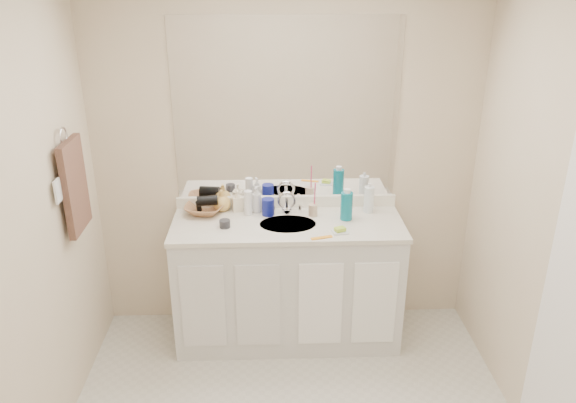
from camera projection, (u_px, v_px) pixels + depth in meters
The scene contains 27 objects.
wall_back at pixel (286, 163), 3.81m from camera, with size 2.60×0.02×2.40m, color beige.
wall_left at pixel (12, 257), 2.56m from camera, with size 0.02×2.60×2.40m, color beige.
wall_right at pixel (570, 248), 2.65m from camera, with size 0.02×2.60×2.40m, color beige.
vanity_cabinet at pixel (288, 283), 3.85m from camera, with size 1.50×0.55×0.85m, color silver.
countertop at pixel (288, 225), 3.68m from camera, with size 1.52×0.57×0.03m, color silver.
backsplash at pixel (286, 202), 3.90m from camera, with size 1.52×0.03×0.08m, color white.
sink_basin at pixel (288, 225), 3.66m from camera, with size 0.37×0.37×0.02m, color beige.
faucet at pixel (287, 205), 3.80m from camera, with size 0.02×0.02×0.11m, color silver.
mirror at pixel (286, 111), 3.66m from camera, with size 1.48×0.01×1.20m, color white.
blue_mug at pixel (268, 207), 3.77m from camera, with size 0.08×0.08×0.12m, color navy.
tan_cup at pixel (313, 210), 3.76m from camera, with size 0.06×0.06×0.08m, color #C9AB8E.
toothbrush at pixel (315, 195), 3.72m from camera, with size 0.01×0.01×0.18m, color #EB3D74.
mouthwash_bottle at pixel (347, 206), 3.69m from camera, with size 0.08×0.08×0.19m, color #0A6D81.
clear_pump_bottle at pixel (369, 199), 3.81m from camera, with size 0.07×0.07×0.18m, color white.
soap_dish at pixel (340, 232), 3.53m from camera, with size 0.09×0.07×0.01m, color silver.
green_soap at pixel (340, 229), 3.53m from camera, with size 0.06×0.05×0.02m, color #AAD132.
orange_comb at pixel (322, 238), 3.46m from camera, with size 0.14×0.03×0.01m, color orange.
dark_jar at pixel (225, 224), 3.60m from camera, with size 0.07×0.07×0.05m, color #26272C.
extra_white_bottle at pixel (248, 203), 3.76m from camera, with size 0.05×0.05×0.17m, color white.
soap_bottle_white at pixel (257, 199), 3.80m from camera, with size 0.07×0.07×0.18m, color silver.
soap_bottle_cream at pixel (237, 200), 3.83m from camera, with size 0.07×0.07×0.15m, color #F4E6C7.
soap_bottle_yellow at pixel (222, 200), 3.83m from camera, with size 0.12×0.12×0.15m, color tan.
wicker_basket at pixel (205, 209), 3.81m from camera, with size 0.26×0.26×0.06m, color #915E3A.
hair_dryer at pixel (207, 201), 3.79m from camera, with size 0.07×0.07×0.14m, color black.
towel_ring at pixel (63, 136), 3.14m from camera, with size 0.11×0.11×0.01m, color silver.
hand_towel at pixel (75, 186), 3.26m from camera, with size 0.04×0.32×0.55m, color #3C2820.
switch_plate at pixel (58, 191), 3.06m from camera, with size 0.01×0.09×0.13m, color white.
Camera 1 is at (-0.12, -2.31, 2.43)m, focal length 35.00 mm.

